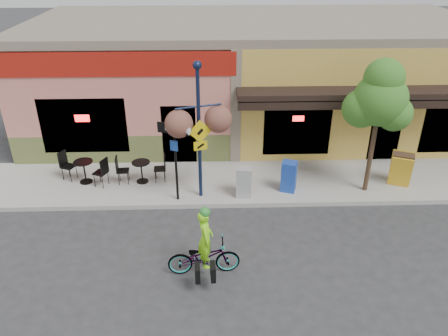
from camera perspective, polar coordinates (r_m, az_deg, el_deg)
name	(u,v)px	position (r m, az deg, el deg)	size (l,w,h in m)	color
ground	(274,216)	(13.26, 6.59, -6.27)	(90.00, 90.00, 0.00)	#2D2D30
sidewalk	(267,181)	(14.91, 5.58, -1.73)	(24.00, 3.00, 0.15)	#9E9B93
curb	(272,204)	(13.68, 6.30, -4.72)	(24.00, 0.12, 0.15)	#A8A59E
building	(254,74)	(19.15, 3.91, 12.19)	(18.20, 8.20, 4.50)	#CB7164
bicycle	(204,257)	(10.94, -2.65, -11.54)	(0.62, 1.77, 0.93)	maroon
cyclist_rider	(206,247)	(10.74, -2.42, -10.27)	(0.56, 0.37, 1.55)	#8FF91A
lamp_post	(199,133)	(12.93, -3.27, 4.59)	(1.37, 0.55, 4.30)	#131E3C
one_way_sign	(176,163)	(13.16, -6.30, 0.70)	(0.98, 0.21, 2.56)	black
cafe_set_left	(84,169)	(15.12, -17.80, -0.08)	(1.68, 0.84, 1.01)	black
cafe_set_right	(141,169)	(14.69, -10.74, -0.12)	(1.60, 0.80, 0.96)	black
newspaper_box_blue	(289,176)	(14.08, 8.47, -1.09)	(0.46, 0.41, 1.01)	#1B41A7
newspaper_box_grey	(244,182)	(13.66, 2.63, -1.82)	(0.46, 0.42, 1.00)	#A1A1A1
street_tree	(375,128)	(14.01, 19.17, 4.97)	(1.69, 1.69, 4.33)	#3D7A26
sandwich_board	(401,172)	(15.17, 22.07, -0.53)	(0.67, 0.49, 1.12)	gold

